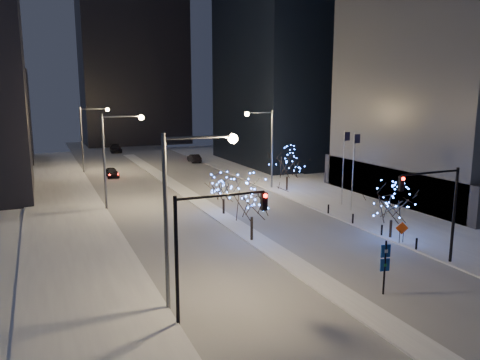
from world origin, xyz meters
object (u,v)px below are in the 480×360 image
street_lamp_w_far (89,130)px  wayfinding_sign (385,262)px  traffic_signal_east (439,201)px  holiday_tree_median_far (223,188)px  traffic_signal_west (205,235)px  car_mid (194,158)px  street_lamp_w_mid (114,148)px  construction_sign (402,230)px  holiday_tree_median_near (252,197)px  holiday_tree_plaza_far (287,163)px  holiday_tree_plaza_near (392,204)px  car_near (112,172)px  street_lamp_east (266,139)px  street_lamp_w_near (184,196)px  car_far (116,149)px

street_lamp_w_far → wayfinding_sign: street_lamp_w_far is taller
traffic_signal_east → holiday_tree_median_far: (-8.44, 19.13, -1.95)m
traffic_signal_west → wayfinding_sign: traffic_signal_west is taller
traffic_signal_west → car_mid: bearing=72.7°
street_lamp_w_mid → street_lamp_w_far: 25.00m
construction_sign → holiday_tree_median_near: bearing=175.4°
street_lamp_w_far → holiday_tree_plaza_far: (20.96, -24.17, -2.98)m
traffic_signal_west → street_lamp_w_mid: bearing=91.1°
car_mid → holiday_tree_median_near: (-9.50, -44.69, 3.03)m
street_lamp_w_far → construction_sign: street_lamp_w_far is taller
car_mid → traffic_signal_west: bearing=73.8°
holiday_tree_plaza_near → car_near: bearing=113.6°
street_lamp_w_mid → traffic_signal_west: 27.06m
street_lamp_east → holiday_tree_plaza_far: 4.13m
street_lamp_w_near → street_lamp_w_mid: bearing=90.0°
street_lamp_w_far → car_near: 8.32m
holiday_tree_median_near → car_mid: bearing=78.0°
car_mid → street_lamp_east: bearing=93.5°
street_lamp_w_mid → car_mid: bearing=58.2°
car_far → holiday_tree_plaza_near: bearing=-76.0°
car_far → holiday_tree_plaza_far: (13.58, -47.68, 2.74)m
street_lamp_w_far → car_mid: (17.94, 3.95, -5.80)m
street_lamp_w_mid → car_mid: 34.55m
street_lamp_w_near → street_lamp_w_far: bearing=90.0°
traffic_signal_west → wayfinding_sign: size_ratio=2.05×
car_mid → holiday_tree_plaza_far: size_ratio=0.76×
street_lamp_w_mid → traffic_signal_east: 31.60m
street_lamp_east → car_far: street_lamp_east is taller
street_lamp_w_near → street_lamp_east: (19.02, 28.00, -0.05)m
holiday_tree_median_near → wayfinding_sign: bearing=-76.5°
street_lamp_w_near → street_lamp_w_mid: 25.00m
street_lamp_east → car_mid: 26.60m
car_mid → traffic_signal_east: bearing=91.0°
holiday_tree_plaza_near → construction_sign: (-0.20, -1.51, -1.81)m
street_lamp_w_near → car_far: street_lamp_w_near is taller
holiday_tree_median_far → holiday_tree_median_near: bearing=-96.4°
traffic_signal_west → street_lamp_w_far: bearing=90.5°
street_lamp_w_mid → construction_sign: size_ratio=5.74×
car_near → car_far: 29.45m
car_near → wayfinding_sign: size_ratio=1.21×
car_mid → street_lamp_w_mid: bearing=59.3°
traffic_signal_west → street_lamp_w_near: bearing=104.0°
car_mid → holiday_tree_plaza_near: holiday_tree_plaza_near is taller
holiday_tree_plaza_far → street_lamp_w_far: bearing=130.9°
traffic_signal_west → car_near: (1.84, 46.51, -4.06)m
traffic_signal_west → car_far: size_ratio=1.29×
holiday_tree_plaza_near → holiday_tree_plaza_far: 20.62m
street_lamp_w_mid → traffic_signal_east: (17.88, -26.00, -1.74)m
holiday_tree_median_near → street_lamp_east: bearing=60.6°
street_lamp_east → car_far: size_ratio=1.85×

